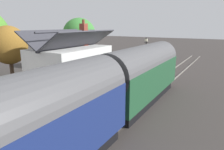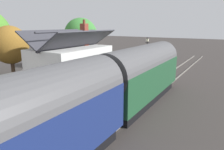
{
  "view_description": "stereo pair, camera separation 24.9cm",
  "coord_description": "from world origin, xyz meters",
  "px_view_note": "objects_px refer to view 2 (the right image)",
  "views": [
    {
      "loc": [
        -14.9,
        -6.63,
        5.82
      ],
      "look_at": [
        -1.07,
        1.5,
        1.86
      ],
      "focal_mm": 32.8,
      "sensor_mm": 36.0,
      "label": 1
    },
    {
      "loc": [
        -14.77,
        -6.84,
        5.82
      ],
      "look_at": [
        -1.07,
        1.5,
        1.86
      ],
      "focal_mm": 32.8,
      "sensor_mm": 36.0,
      "label": 2
    }
  ],
  "objects_px": {
    "tree_distant": "(81,34)",
    "station_building": "(72,63)",
    "planter_by_door": "(107,69)",
    "planter_edge_far": "(102,63)",
    "lamp_post_platform": "(147,47)",
    "bench_mid_platform": "(36,100)",
    "planter_bench_right": "(145,58)",
    "train": "(104,92)",
    "bench_by_lamp": "(127,66)",
    "planter_under_sign": "(127,58)",
    "bench_near_building": "(141,61)",
    "tree_mid_background": "(10,45)"
  },
  "relations": [
    {
      "from": "tree_distant",
      "to": "station_building",
      "type": "bearing_deg",
      "value": -145.11
    },
    {
      "from": "station_building",
      "to": "planter_by_door",
      "type": "height_order",
      "value": "station_building"
    },
    {
      "from": "planter_edge_far",
      "to": "lamp_post_platform",
      "type": "xyz_separation_m",
      "value": [
        2.31,
        -4.71,
        2.0
      ]
    },
    {
      "from": "bench_mid_platform",
      "to": "planter_bench_right",
      "type": "xyz_separation_m",
      "value": [
        18.53,
        0.49,
        -0.02
      ]
    },
    {
      "from": "station_building",
      "to": "planter_edge_far",
      "type": "xyz_separation_m",
      "value": [
        6.45,
        1.19,
        -1.14
      ]
    },
    {
      "from": "planter_bench_right",
      "to": "lamp_post_platform",
      "type": "height_order",
      "value": "lamp_post_platform"
    },
    {
      "from": "train",
      "to": "tree_distant",
      "type": "distance_m",
      "value": 17.69
    },
    {
      "from": "bench_by_lamp",
      "to": "planter_edge_far",
      "type": "relative_size",
      "value": 1.48
    },
    {
      "from": "planter_under_sign",
      "to": "tree_distant",
      "type": "bearing_deg",
      "value": 129.79
    },
    {
      "from": "bench_near_building",
      "to": "tree_mid_background",
      "type": "height_order",
      "value": "tree_mid_background"
    },
    {
      "from": "tree_distant",
      "to": "planter_by_door",
      "type": "bearing_deg",
      "value": -118.87
    },
    {
      "from": "train",
      "to": "station_building",
      "type": "height_order",
      "value": "station_building"
    },
    {
      "from": "planter_bench_right",
      "to": "bench_mid_platform",
      "type": "bearing_deg",
      "value": -178.47
    },
    {
      "from": "station_building",
      "to": "tree_mid_background",
      "type": "bearing_deg",
      "value": 104.23
    },
    {
      "from": "planter_under_sign",
      "to": "tree_mid_background",
      "type": "distance_m",
      "value": 15.21
    },
    {
      "from": "planter_by_door",
      "to": "planter_under_sign",
      "type": "bearing_deg",
      "value": 11.38
    },
    {
      "from": "train",
      "to": "station_building",
      "type": "xyz_separation_m",
      "value": [
        4.33,
        6.31,
        0.29
      ]
    },
    {
      "from": "planter_edge_far",
      "to": "planter_by_door",
      "type": "bearing_deg",
      "value": -132.59
    },
    {
      "from": "train",
      "to": "bench_by_lamp",
      "type": "height_order",
      "value": "train"
    },
    {
      "from": "station_building",
      "to": "planter_under_sign",
      "type": "height_order",
      "value": "station_building"
    },
    {
      "from": "planter_under_sign",
      "to": "planter_edge_far",
      "type": "distance_m",
      "value": 5.97
    },
    {
      "from": "bench_by_lamp",
      "to": "tree_distant",
      "type": "height_order",
      "value": "tree_distant"
    },
    {
      "from": "lamp_post_platform",
      "to": "bench_near_building",
      "type": "bearing_deg",
      "value": 40.08
    },
    {
      "from": "planter_under_sign",
      "to": "train",
      "type": "bearing_deg",
      "value": -156.65
    },
    {
      "from": "planter_edge_far",
      "to": "planter_by_door",
      "type": "relative_size",
      "value": 1.37
    },
    {
      "from": "station_building",
      "to": "bench_mid_platform",
      "type": "distance_m",
      "value": 6.13
    },
    {
      "from": "bench_mid_platform",
      "to": "tree_mid_background",
      "type": "relative_size",
      "value": 0.25
    },
    {
      "from": "bench_mid_platform",
      "to": "planter_bench_right",
      "type": "relative_size",
      "value": 1.65
    },
    {
      "from": "bench_near_building",
      "to": "planter_bench_right",
      "type": "distance_m",
      "value": 2.53
    },
    {
      "from": "bench_mid_platform",
      "to": "train",
      "type": "bearing_deg",
      "value": -72.72
    },
    {
      "from": "station_building",
      "to": "planter_edge_far",
      "type": "distance_m",
      "value": 6.66
    },
    {
      "from": "train",
      "to": "lamp_post_platform",
      "type": "bearing_deg",
      "value": 12.03
    },
    {
      "from": "bench_near_building",
      "to": "planter_bench_right",
      "type": "height_order",
      "value": "bench_near_building"
    },
    {
      "from": "train",
      "to": "tree_mid_background",
      "type": "distance_m",
      "value": 12.96
    },
    {
      "from": "bench_mid_platform",
      "to": "lamp_post_platform",
      "type": "bearing_deg",
      "value": -5.44
    },
    {
      "from": "planter_under_sign",
      "to": "station_building",
      "type": "bearing_deg",
      "value": -175.75
    },
    {
      "from": "planter_under_sign",
      "to": "planter_by_door",
      "type": "xyz_separation_m",
      "value": [
        -7.61,
        -1.53,
        -0.01
      ]
    },
    {
      "from": "bench_mid_platform",
      "to": "planter_by_door",
      "type": "bearing_deg",
      "value": 8.39
    },
    {
      "from": "tree_mid_background",
      "to": "tree_distant",
      "type": "relative_size",
      "value": 0.86
    },
    {
      "from": "train",
      "to": "lamp_post_platform",
      "type": "height_order",
      "value": "lamp_post_platform"
    },
    {
      "from": "train",
      "to": "tree_distant",
      "type": "xyz_separation_m",
      "value": [
        12.66,
        12.12,
        2.39
      ]
    },
    {
      "from": "train",
      "to": "planter_under_sign",
      "type": "height_order",
      "value": "train"
    },
    {
      "from": "planter_edge_far",
      "to": "tree_mid_background",
      "type": "bearing_deg",
      "value": 147.8
    },
    {
      "from": "planter_edge_far",
      "to": "planter_by_door",
      "type": "xyz_separation_m",
      "value": [
        -1.65,
        -1.8,
        -0.16
      ]
    },
    {
      "from": "bench_by_lamp",
      "to": "planter_by_door",
      "type": "height_order",
      "value": "bench_by_lamp"
    },
    {
      "from": "tree_distant",
      "to": "tree_mid_background",
      "type": "bearing_deg",
      "value": 177.48
    },
    {
      "from": "planter_by_door",
      "to": "tree_mid_background",
      "type": "relative_size",
      "value": 0.12
    },
    {
      "from": "train",
      "to": "planter_bench_right",
      "type": "bearing_deg",
      "value": 15.1
    },
    {
      "from": "train",
      "to": "station_building",
      "type": "distance_m",
      "value": 7.65
    },
    {
      "from": "planter_under_sign",
      "to": "planter_bench_right",
      "type": "xyz_separation_m",
      "value": [
        0.5,
        -2.57,
        0.1
      ]
    }
  ]
}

